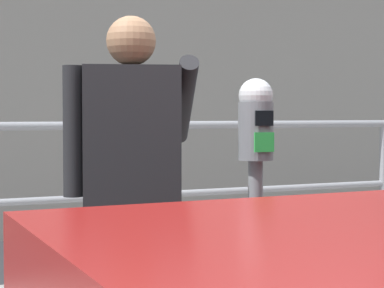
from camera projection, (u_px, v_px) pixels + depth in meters
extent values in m
cylinder|color=slate|center=(255.00, 267.00, 3.28)|extent=(0.07, 0.07, 1.01)
cylinder|color=slate|center=(256.00, 131.00, 3.25)|extent=(0.17, 0.17, 0.27)
sphere|color=silver|center=(256.00, 96.00, 3.25)|extent=(0.16, 0.16, 0.16)
cube|color=black|center=(264.00, 118.00, 3.17)|extent=(0.09, 0.01, 0.07)
cube|color=green|center=(264.00, 142.00, 3.17)|extent=(0.10, 0.01, 0.09)
cube|color=black|center=(132.00, 135.00, 3.13)|extent=(0.48, 0.34, 0.62)
sphere|color=#936B4C|center=(131.00, 41.00, 3.11)|extent=(0.22, 0.22, 0.22)
cylinder|color=black|center=(73.00, 131.00, 3.10)|extent=(0.09, 0.09, 0.58)
cylinder|color=black|center=(184.00, 102.00, 3.36)|extent=(0.24, 0.53, 0.42)
cylinder|color=gray|center=(117.00, 126.00, 5.01)|extent=(24.00, 0.06, 0.06)
cylinder|color=gray|center=(118.00, 197.00, 5.03)|extent=(24.00, 0.05, 0.05)
cylinder|color=gray|center=(118.00, 205.00, 5.03)|extent=(0.06, 0.06, 1.15)
cylinder|color=gray|center=(383.00, 190.00, 6.01)|extent=(0.06, 0.06, 1.15)
cube|color=gray|center=(31.00, 101.00, 7.87)|extent=(32.00, 0.50, 3.05)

